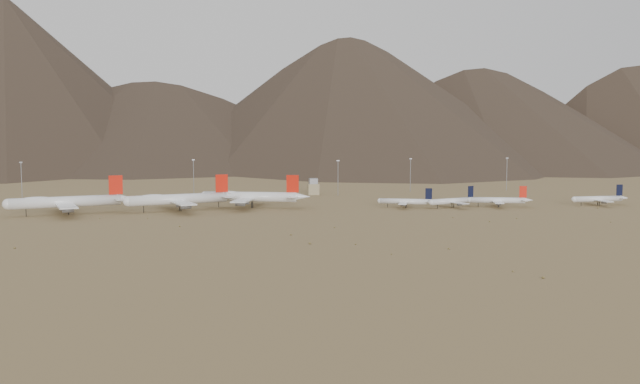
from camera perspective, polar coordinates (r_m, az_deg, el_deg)
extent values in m
plane|color=#A08953|center=(400.47, -2.28, -1.88)|extent=(3000.00, 3000.00, 0.00)
cylinder|color=white|center=(427.53, -19.66, -0.74)|extent=(59.48, 22.92, 6.22)
sphere|color=white|center=(425.68, -23.69, -0.90)|extent=(6.09, 6.09, 6.09)
cone|color=white|center=(432.05, -15.22, -0.50)|extent=(11.97, 8.42, 5.60)
cube|color=white|center=(427.51, -19.82, -0.87)|extent=(24.78, 55.63, 0.78)
cube|color=white|center=(431.23, -15.85, -0.50)|extent=(11.10, 21.64, 0.37)
cube|color=red|center=(430.34, -16.03, 0.55)|extent=(7.66, 2.74, 11.03)
cylinder|color=black|center=(426.56, -22.46, -1.55)|extent=(0.40, 0.40, 4.21)
cylinder|color=black|center=(429.73, -19.50, -1.41)|extent=(0.50, 0.50, 4.21)
cylinder|color=black|center=(426.66, -19.46, -1.45)|extent=(0.50, 0.50, 4.21)
ellipsoid|color=white|center=(426.14, -21.76, -0.60)|extent=(19.79, 9.90, 3.73)
cylinder|color=slate|center=(438.59, -19.95, -0.93)|extent=(6.56, 4.38, 2.80)
cylinder|color=slate|center=(416.75, -19.67, -1.23)|extent=(6.56, 4.38, 2.80)
cylinder|color=slate|center=(448.43, -20.07, -0.81)|extent=(6.56, 4.38, 2.80)
cylinder|color=slate|center=(406.93, -19.53, -1.37)|extent=(6.56, 4.38, 2.80)
cylinder|color=white|center=(428.09, -11.27, -0.56)|extent=(57.56, 23.21, 6.04)
sphere|color=white|center=(421.50, -15.11, -0.73)|extent=(5.92, 5.92, 5.92)
cone|color=white|center=(437.63, -7.13, -0.31)|extent=(11.66, 8.33, 5.43)
cube|color=white|center=(427.88, -11.42, -0.69)|extent=(24.92, 53.91, 0.75)
cube|color=white|center=(436.11, -7.71, -0.32)|extent=(11.10, 20.99, 0.36)
cube|color=red|center=(435.06, -7.87, 0.69)|extent=(7.41, 2.79, 10.71)
cylinder|color=black|center=(423.81, -13.93, -1.36)|extent=(0.39, 0.39, 4.09)
cylinder|color=black|center=(430.37, -11.16, -1.20)|extent=(0.49, 0.49, 4.09)
cylinder|color=black|center=(427.47, -11.05, -1.25)|extent=(0.49, 0.49, 4.09)
ellipsoid|color=white|center=(424.26, -13.26, -0.42)|extent=(19.20, 9.91, 3.62)
cylinder|color=slate|center=(438.34, -11.78, -0.75)|extent=(6.39, 4.34, 2.72)
cylinder|color=slate|center=(417.74, -11.04, -1.03)|extent=(6.39, 4.34, 2.72)
cylinder|color=slate|center=(447.63, -12.09, -0.63)|extent=(6.39, 4.34, 2.72)
cylinder|color=slate|center=(408.51, -10.68, -1.16)|extent=(6.39, 4.34, 2.72)
cylinder|color=white|center=(438.21, -5.60, -0.37)|extent=(56.56, 22.50, 5.93)
sphere|color=white|center=(445.84, -9.18, -0.32)|extent=(5.81, 5.81, 5.81)
cone|color=white|center=(431.71, -1.45, -0.37)|extent=(11.43, 8.13, 5.33)
cube|color=white|center=(438.56, -5.74, -0.48)|extent=(24.20, 52.95, 0.74)
cube|color=white|center=(432.48, -2.05, -0.34)|extent=(10.80, 20.61, 0.36)
cube|color=red|center=(432.01, -2.21, 0.67)|extent=(7.28, 2.70, 10.51)
cylinder|color=black|center=(443.87, -8.11, -0.97)|extent=(0.38, 0.38, 4.01)
cylinder|color=black|center=(439.88, -5.40, -1.00)|extent=(0.48, 0.48, 4.01)
cylinder|color=black|center=(437.01, -5.49, -1.04)|extent=(0.48, 0.48, 4.01)
ellipsoid|color=white|center=(441.81, -7.48, -0.13)|extent=(18.85, 9.64, 3.56)
cylinder|color=slate|center=(448.87, -5.42, -0.54)|extent=(6.26, 4.23, 2.67)
cylinder|color=slate|center=(428.57, -6.08, -0.81)|extent=(6.26, 4.23, 2.67)
cylinder|color=slate|center=(458.03, -5.14, -0.42)|extent=(6.26, 4.23, 2.67)
cylinder|color=slate|center=(419.45, -6.39, -0.95)|extent=(6.26, 4.23, 2.67)
cylinder|color=white|center=(440.01, 6.83, -0.75)|extent=(30.18, 14.02, 3.36)
sphere|color=white|center=(441.54, 4.83, -0.71)|extent=(3.30, 3.30, 3.30)
cone|color=white|center=(438.91, 9.09, -0.76)|extent=(6.28, 4.79, 3.03)
cube|color=white|center=(440.11, 6.75, -0.81)|extent=(13.96, 26.59, 0.42)
cube|color=white|center=(439.01, 8.76, -0.74)|extent=(6.15, 10.42, 0.20)
cube|color=black|center=(438.59, 8.69, -0.14)|extent=(3.88, 1.70, 6.64)
cylinder|color=black|center=(441.33, 5.42, -1.09)|extent=(0.35, 0.35, 2.30)
cylinder|color=black|center=(441.09, 6.92, -1.11)|extent=(0.44, 0.44, 2.30)
cylinder|color=black|center=(439.43, 6.90, -1.13)|extent=(0.44, 0.44, 2.30)
cylinder|color=slate|center=(447.57, 6.83, -0.82)|extent=(3.43, 2.50, 1.51)
cylinder|color=slate|center=(432.84, 6.66, -1.02)|extent=(3.43, 2.50, 1.51)
cylinder|color=white|center=(445.42, 10.52, -0.71)|extent=(31.40, 14.57, 3.50)
sphere|color=white|center=(435.28, 8.90, -0.82)|extent=(3.43, 3.43, 3.43)
cone|color=white|center=(457.16, 12.26, -0.56)|extent=(6.53, 4.98, 3.15)
cube|color=white|center=(445.07, 10.46, -0.78)|extent=(14.51, 27.67, 0.44)
cube|color=white|center=(455.45, 12.01, -0.56)|extent=(6.40, 10.84, 0.21)
cube|color=black|center=(454.57, 11.97, 0.04)|extent=(4.03, 1.76, 6.90)
cylinder|color=black|center=(438.60, 9.39, -1.17)|extent=(0.37, 0.37, 2.39)
cylinder|color=black|center=(446.81, 10.51, -1.07)|extent=(0.46, 0.46, 2.39)
cylinder|color=black|center=(445.48, 10.65, -1.09)|extent=(0.46, 0.46, 2.39)
cylinder|color=slate|center=(451.07, 9.83, -0.80)|extent=(3.57, 2.60, 1.57)
cylinder|color=slate|center=(439.29, 11.10, -0.98)|extent=(3.57, 2.60, 1.57)
cylinder|color=white|center=(454.23, 14.01, -0.64)|extent=(33.20, 11.91, 3.62)
sphere|color=white|center=(452.09, 11.92, -0.63)|extent=(3.55, 3.55, 3.55)
cone|color=white|center=(457.31, 16.33, -0.63)|extent=(6.63, 4.67, 3.26)
cube|color=white|center=(454.18, 13.93, -0.71)|extent=(12.37, 29.02, 0.45)
cube|color=white|center=(456.81, 16.00, -0.61)|extent=(5.64, 11.27, 0.22)
cube|color=red|center=(456.23, 15.94, 0.02)|extent=(4.28, 1.41, 7.15)
cylinder|color=black|center=(452.98, 12.54, -1.02)|extent=(0.38, 0.38, 2.48)
cylinder|color=black|center=(455.53, 14.07, -1.01)|extent=(0.48, 0.48, 2.48)
cylinder|color=black|center=(453.75, 14.11, -1.04)|extent=(0.48, 0.48, 2.48)
cylinder|color=slate|center=(462.16, 13.78, -0.72)|extent=(3.64, 2.42, 1.63)
cylinder|color=slate|center=(446.40, 14.07, -0.93)|extent=(3.64, 2.42, 1.63)
cylinder|color=white|center=(482.92, 21.34, -0.51)|extent=(33.10, 5.23, 3.58)
sphere|color=white|center=(474.11, 19.67, -0.56)|extent=(3.51, 3.51, 3.51)
cone|color=white|center=(493.22, 23.13, -0.43)|extent=(6.09, 3.51, 3.22)
cube|color=white|center=(482.61, 21.27, -0.58)|extent=(6.69, 28.48, 0.45)
cube|color=white|center=(491.71, 22.88, -0.43)|extent=(3.50, 10.87, 0.21)
cube|color=black|center=(490.90, 22.84, 0.15)|extent=(4.30, 0.54, 7.06)
cylinder|color=black|center=(477.00, 20.16, -0.91)|extent=(0.38, 0.38, 2.45)
cylinder|color=black|center=(484.31, 21.33, -0.86)|extent=(0.47, 0.47, 2.45)
cylinder|color=black|center=(482.82, 21.45, -0.88)|extent=(0.47, 0.47, 2.45)
cylinder|color=slate|center=(489.30, 20.76, -0.59)|extent=(3.37, 1.77, 1.61)
cylinder|color=slate|center=(476.12, 21.78, -0.78)|extent=(3.37, 1.77, 1.61)
cube|color=tan|center=(522.30, -0.55, 0.23)|extent=(8.00, 8.00, 8.00)
cube|color=slate|center=(521.82, -0.55, 0.88)|extent=(6.00, 6.00, 4.00)
cylinder|color=gray|center=(531.31, -22.77, 0.82)|extent=(0.50, 0.50, 25.00)
cube|color=gray|center=(530.57, -22.82, 2.20)|extent=(2.00, 0.60, 0.80)
cylinder|color=gray|center=(534.89, -10.08, 1.18)|extent=(0.50, 0.50, 25.00)
cube|color=gray|center=(534.16, -10.10, 2.55)|extent=(2.00, 0.60, 0.80)
cylinder|color=gray|center=(515.24, 1.45, 1.10)|extent=(0.50, 0.50, 25.00)
cube|color=gray|center=(514.48, 1.45, 2.53)|extent=(2.00, 0.60, 0.80)
cylinder|color=gray|center=(550.38, 7.24, 1.33)|extent=(0.50, 0.50, 25.00)
cube|color=gray|center=(549.67, 7.26, 2.66)|extent=(2.00, 0.60, 0.80)
cylinder|color=gray|center=(576.77, 14.71, 1.37)|extent=(0.50, 0.50, 25.00)
cube|color=gray|center=(576.10, 14.74, 2.64)|extent=(2.00, 0.60, 0.80)
ellipsoid|color=olive|center=(360.30, -11.15, -2.71)|extent=(0.81, 0.81, 0.73)
ellipsoid|color=olive|center=(396.01, 10.58, -2.01)|extent=(0.66, 0.66, 0.47)
ellipsoid|color=olive|center=(316.95, -23.24, -4.12)|extent=(0.98, 0.98, 0.62)
ellipsoid|color=olive|center=(400.26, 15.45, -2.04)|extent=(0.77, 0.77, 0.41)
ellipsoid|color=olive|center=(350.71, 1.17, -2.84)|extent=(0.78, 0.78, 0.55)
ellipsoid|color=olive|center=(246.01, 17.43, -6.53)|extent=(1.09, 1.09, 0.70)
ellipsoid|color=olive|center=(294.00, 10.26, -4.48)|extent=(0.90, 0.90, 0.65)
ellipsoid|color=olive|center=(253.74, 15.18, -6.14)|extent=(0.70, 0.70, 0.54)
ellipsoid|color=olive|center=(278.78, 5.73, -4.97)|extent=(0.58, 0.58, 0.52)
ellipsoid|color=olive|center=(302.28, -0.82, -4.11)|extent=(1.05, 1.05, 0.90)
ellipsoid|color=olive|center=(403.47, -17.23, -2.02)|extent=(0.53, 0.53, 0.44)
ellipsoid|color=olive|center=(327.16, -2.35, -3.43)|extent=(0.90, 0.90, 0.55)
ellipsoid|color=olive|center=(465.61, 21.34, -1.19)|extent=(0.91, 0.91, 0.70)
ellipsoid|color=olive|center=(397.24, -13.63, -2.05)|extent=(0.65, 0.65, 0.42)
ellipsoid|color=olive|center=(382.49, 13.41, -2.31)|extent=(0.94, 0.94, 0.55)
ellipsoid|color=olive|center=(301.13, 2.88, -4.19)|extent=(0.79, 0.79, 0.48)
ellipsoid|color=olive|center=(400.23, 22.23, -2.24)|extent=(0.70, 0.70, 0.39)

